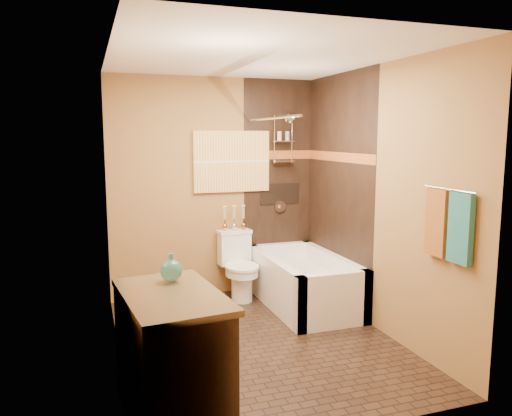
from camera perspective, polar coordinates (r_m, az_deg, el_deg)
name	(u,v)px	position (r m, az deg, el deg)	size (l,w,h in m)	color
floor	(257,341)	(4.68, 0.09, -14.97)	(3.00, 3.00, 0.00)	black
wall_left	(114,212)	(4.11, -15.92, -0.39)	(0.02, 3.00, 2.50)	olive
wall_right	(376,199)	(4.86, 13.60, 0.99)	(0.02, 3.00, 2.50)	olive
wall_back	(215,188)	(5.77, -4.75, 2.32)	(2.40, 0.02, 2.50)	olive
wall_front	(339,238)	(2.98, 9.51, -3.41)	(2.40, 0.02, 2.50)	olive
ceiling	(257,57)	(4.35, 0.10, 16.92)	(3.00, 3.00, 0.00)	silver
alcove_tile_back	(278,186)	(5.99, 2.49, 2.56)	(0.85, 0.01, 2.50)	black
alcove_tile_right	(338,191)	(5.50, 9.32, 1.94)	(0.01, 1.50, 2.50)	black
mosaic_band_back	(278,155)	(5.96, 2.55, 6.10)	(0.85, 0.01, 0.10)	maroon
mosaic_band_right	(338,157)	(5.46, 9.31, 5.80)	(0.01, 1.50, 0.10)	maroon
alcove_niche	(280,194)	(6.01, 2.73, 1.61)	(0.50, 0.01, 0.25)	black
shower_fixtures	(283,151)	(5.87, 3.14, 6.51)	(0.24, 0.33, 1.16)	silver
curtain_rod	(270,118)	(5.14, 1.63, 10.21)	(0.03, 0.03, 1.55)	silver
towel_bar	(449,190)	(3.97, 21.22, 1.96)	(0.02, 0.02, 0.55)	silver
towel_teal	(461,228)	(3.91, 22.35, -2.18)	(0.05, 0.22, 0.52)	#21656F
towel_rust	(437,223)	(4.11, 19.97, -1.58)	(0.05, 0.22, 0.52)	brown
sunset_painting	(232,162)	(5.77, -2.79, 5.33)	(0.90, 0.04, 0.70)	gold
vanity_mirror	(124,194)	(3.09, -14.89, 1.54)	(0.01, 1.00, 0.90)	white
bathtub	(304,286)	(5.54, 5.48, -8.84)	(0.80, 1.50, 0.55)	white
toilet	(239,265)	(5.71, -1.99, -6.55)	(0.40, 0.58, 0.76)	white
vanity	(172,357)	(3.41, -9.59, -16.41)	(0.69, 1.03, 0.86)	black
teal_bottle	(171,268)	(3.48, -9.68, -6.72)	(0.15, 0.15, 0.24)	#297B78
bud_vases	(234,217)	(5.76, -2.51, -1.04)	(0.28, 0.06, 0.28)	gold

